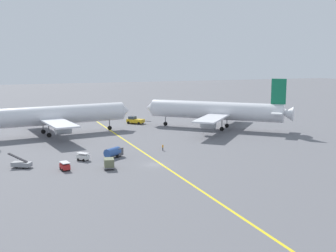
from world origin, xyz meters
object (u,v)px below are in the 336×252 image
Objects in this scene: airliner_at_gate_left at (54,116)px; pushback_tug at (135,120)px; gse_container_dolly_flat at (109,163)px; gse_fuel_bowser_stubby at (114,152)px; gse_baggage_cart_trailing at (83,157)px; gse_belt_loader_portside at (21,164)px; ground_crew_ramp_agent_by_cones at (163,147)px; gse_baggage_cart_near_cluster at (65,166)px; airliner_being_pushed at (216,111)px.

airliner_at_gate_left is 31.24m from pushback_tug.
gse_fuel_bowser_stubby is (3.31, 9.29, 0.16)m from gse_container_dolly_flat.
airliner_at_gate_left reaches higher than gse_baggage_cart_trailing.
ground_crew_ramp_agent_by_cones is (33.33, 5.17, -0.02)m from gse_belt_loader_portside.
pushback_tug reaches higher than gse_baggage_cart_trailing.
gse_container_dolly_flat is (6.05, -44.37, -4.58)m from airliner_at_gate_left.
gse_baggage_cart_trailing is at bearing -86.43° from airliner_at_gate_left.
gse_baggage_cart_near_cluster is (-2.65, -42.34, -4.89)m from airliner_at_gate_left.
airliner_at_gate_left reaches higher than airliner_being_pushed.
gse_container_dolly_flat is 1.15× the size of gse_baggage_cart_trailing.
pushback_tug is 44.59m from ground_crew_ramp_agent_by_cones.
airliner_at_gate_left reaches higher than pushback_tug.
gse_belt_loader_portside is at bearing -153.89° from airliner_being_pushed.
pushback_tug is 60.90m from gse_container_dolly_flat.
gse_container_dolly_flat is at bearing -13.13° from gse_baggage_cart_near_cluster.
pushback_tug is at bearing 137.39° from airliner_being_pushed.
gse_baggage_cart_trailing is at bearing 55.54° from gse_baggage_cart_near_cluster.
gse_baggage_cart_trailing is at bearing -170.53° from ground_crew_ramp_agent_by_cones.
gse_container_dolly_flat is 9.89m from gse_baggage_cart_trailing.
gse_fuel_bowser_stubby is (-40.36, -27.73, -4.46)m from airliner_being_pushed.
airliner_at_gate_left is at bearing -156.54° from pushback_tug.
gse_baggage_cart_near_cluster is at bearing -119.57° from pushback_tug.
gse_belt_loader_portside is 20.35m from gse_fuel_bowser_stubby.
gse_belt_loader_portside is 33.73m from ground_crew_ramp_agent_by_cones.
ground_crew_ramp_agent_by_cones is (13.08, 3.19, -0.52)m from gse_fuel_bowser_stubby.
airliner_at_gate_left is at bearing 171.58° from airliner_being_pushed.
gse_belt_loader_portside is 13.21m from gse_baggage_cart_trailing.
airliner_at_gate_left is 6.32× the size of pushback_tug.
airliner_being_pushed is at bearing 41.97° from ground_crew_ramp_agent_by_cones.
gse_belt_loader_portside is at bearing -106.36° from airliner_at_gate_left.
gse_fuel_bowser_stubby is at bearing -145.51° from airliner_being_pushed.
airliner_at_gate_left is 9.46× the size of gse_fuel_bowser_stubby.
ground_crew_ramp_agent_by_cones is at bearing 22.60° from gse_baggage_cart_near_cluster.
gse_belt_loader_portside is 1.37× the size of gse_container_dolly_flat.
gse_baggage_cart_near_cluster is at bearing -93.59° from airliner_at_gate_left.
gse_baggage_cart_near_cluster is 8.94m from gse_container_dolly_flat.
pushback_tug is at bearing 60.43° from gse_baggage_cart_near_cluster.
pushback_tug is 63.06m from gse_belt_loader_portside.
pushback_tug is 62.83m from gse_baggage_cart_near_cluster.
gse_fuel_bowser_stubby is 13.48m from ground_crew_ramp_agent_by_cones.
gse_baggage_cart_trailing is (-3.85, 9.11, -0.31)m from gse_container_dolly_flat.
airliner_at_gate_left is 35.67m from gse_baggage_cart_trailing.
gse_container_dolly_flat is at bearing -142.72° from ground_crew_ramp_agent_by_cones.
airliner_being_pushed is at bearing 30.42° from gse_baggage_cart_trailing.
pushback_tug is 2.14× the size of gse_container_dolly_flat.
gse_container_dolly_flat is (-22.30, -56.67, -0.01)m from pushback_tug.
gse_container_dolly_flat is at bearing -23.35° from gse_belt_loader_portside.
gse_baggage_cart_near_cluster is 0.61× the size of gse_belt_loader_portside.
airliner_at_gate_left is 50.27m from airliner_being_pushed.
airliner_at_gate_left is 15.53× the size of gse_baggage_cart_trailing.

